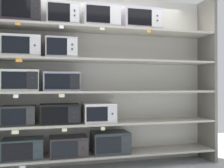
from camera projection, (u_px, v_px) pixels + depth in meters
name	position (u px, v px, depth m)	size (l,w,h in m)	color
back_panel	(108.00, 79.00, 4.12)	(3.37, 0.04, 2.63)	beige
upright_right	(207.00, 79.00, 4.27)	(0.05, 0.47, 2.63)	#68645B
shelf_0	(112.00, 153.00, 3.86)	(3.17, 0.47, 0.03)	#ADA899
microwave_0	(23.00, 148.00, 3.54)	(0.54, 0.36, 0.27)	#283437
microwave_1	(68.00, 146.00, 3.70)	(0.52, 0.40, 0.27)	#302A2B
microwave_2	(110.00, 142.00, 3.85)	(0.54, 0.41, 0.31)	#293031
price_tag_0	(22.00, 167.00, 3.32)	(0.08, 0.00, 0.03)	white
shelf_1	(112.00, 122.00, 3.86)	(3.17, 0.47, 0.03)	#ADA899
microwave_3	(19.00, 115.00, 3.53)	(0.43, 0.38, 0.26)	#2E2E2D
microwave_4	(60.00, 114.00, 3.67)	(0.55, 0.37, 0.27)	black
microwave_5	(99.00, 113.00, 3.81)	(0.46, 0.40, 0.27)	silver
price_tag_1	(15.00, 132.00, 3.30)	(0.09, 0.00, 0.05)	beige
price_tag_2	(65.00, 130.00, 3.45)	(0.07, 0.00, 0.04)	beige
price_tag_3	(103.00, 129.00, 3.58)	(0.06, 0.00, 0.05)	beige
shelf_2	(112.00, 92.00, 3.87)	(3.17, 0.47, 0.03)	#ADA899
microwave_6	(21.00, 81.00, 3.54)	(0.48, 0.39, 0.29)	silver
microwave_7	(61.00, 82.00, 3.68)	(0.50, 0.35, 0.26)	#9799AE
price_tag_4	(16.00, 96.00, 3.30)	(0.06, 0.00, 0.05)	white
price_tag_5	(62.00, 96.00, 3.45)	(0.08, 0.00, 0.04)	beige
shelf_3	(112.00, 61.00, 3.87)	(3.17, 0.47, 0.03)	#ADA899
microwave_8	(22.00, 47.00, 3.55)	(0.50, 0.39, 0.29)	silver
microwave_9	(61.00, 49.00, 3.68)	(0.43, 0.44, 0.28)	#BEB4BC
price_tag_6	(19.00, 60.00, 3.32)	(0.08, 0.00, 0.05)	orange
shelf_4	(112.00, 30.00, 3.87)	(3.17, 0.47, 0.03)	#ADA899
microwave_10	(22.00, 12.00, 3.55)	(0.50, 0.40, 0.33)	#342731
microwave_11	(62.00, 16.00, 3.69)	(0.44, 0.37, 0.30)	#B2B6BE
microwave_12	(101.00, 17.00, 3.83)	(0.53, 0.33, 0.34)	#BBB9C0
microwave_13	(141.00, 20.00, 3.99)	(0.58, 0.35, 0.33)	#BAB1C0
price_tag_7	(18.00, 24.00, 3.32)	(0.06, 0.00, 0.03)	orange
price_tag_8	(61.00, 27.00, 3.45)	(0.06, 0.00, 0.05)	white
price_tag_9	(102.00, 29.00, 3.59)	(0.07, 0.00, 0.04)	beige
price_tag_10	(149.00, 31.00, 3.76)	(0.07, 0.00, 0.04)	orange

